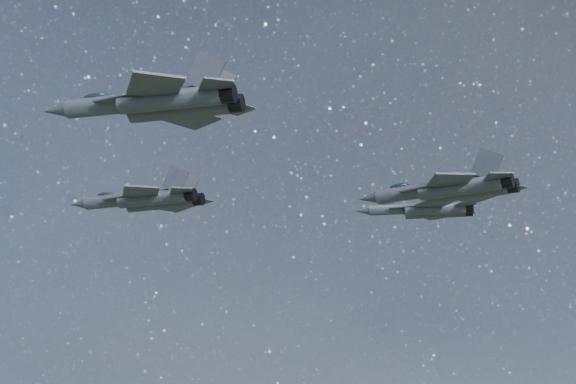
% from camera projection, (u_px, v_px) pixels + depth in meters
% --- Properties ---
extents(jet_lead, '(19.07, 13.35, 4.81)m').
position_uv_depth(jet_lead, '(146.00, 199.00, 98.90)').
color(jet_lead, '#353943').
extents(jet_left, '(15.47, 10.47, 3.89)m').
position_uv_depth(jet_left, '(425.00, 209.00, 99.39)').
color(jet_left, '#353943').
extents(jet_right, '(19.50, 13.42, 4.89)m').
position_uv_depth(jet_right, '(159.00, 103.00, 69.23)').
color(jet_right, '#353943').
extents(jet_slot, '(16.55, 11.67, 4.19)m').
position_uv_depth(jet_slot, '(450.00, 189.00, 76.42)').
color(jet_slot, '#353943').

